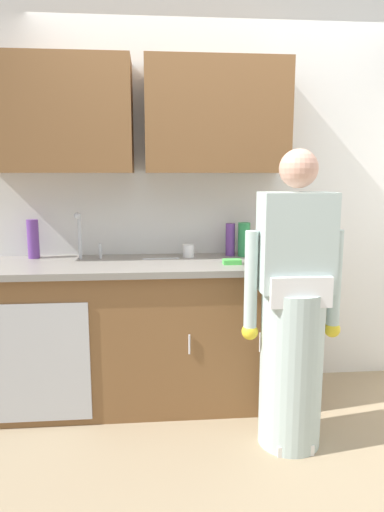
{
  "coord_description": "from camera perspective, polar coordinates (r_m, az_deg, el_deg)",
  "views": [
    {
      "loc": [
        -0.48,
        -2.22,
        1.49
      ],
      "look_at": [
        -0.24,
        0.55,
        1.0
      ],
      "focal_mm": 32.6,
      "sensor_mm": 36.0,
      "label": 1
    }
  ],
  "objects": [
    {
      "name": "bottle_soap",
      "position": [
        3.19,
        4.71,
        2.03
      ],
      "size": [
        0.06,
        0.06,
        0.22
      ],
      "primitive_type": "cylinder",
      "color": "#66388C",
      "rests_on": "countertop"
    },
    {
      "name": "sponge",
      "position": [
        2.9,
        4.92,
        -0.71
      ],
      "size": [
        0.11,
        0.07,
        0.03
      ],
      "primitive_type": "cube",
      "color": "#4CBF4C",
      "rests_on": "countertop"
    },
    {
      "name": "bottle_dish_liquid",
      "position": [
        3.22,
        9.53,
        2.16
      ],
      "size": [
        0.08,
        0.08,
        0.24
      ],
      "primitive_type": "cylinder",
      "color": "#E05933",
      "rests_on": "countertop"
    },
    {
      "name": "bottle_water_tall",
      "position": [
        3.17,
        6.39,
        2.03
      ],
      "size": [
        0.08,
        0.08,
        0.23
      ],
      "primitive_type": "cylinder",
      "color": "#2D8C4C",
      "rests_on": "countertop"
    },
    {
      "name": "sink",
      "position": [
        3.02,
        -13.14,
        -1.07
      ],
      "size": [
        0.5,
        0.36,
        0.35
      ],
      "color": "#B7BABF",
      "rests_on": "counter_cabinet"
    },
    {
      "name": "knife_on_counter",
      "position": [
        3.07,
        -3.83,
        -0.3
      ],
      "size": [
        0.24,
        0.03,
        0.01
      ],
      "primitive_type": "cube",
      "rotation": [
        0.0,
        0.0,
        3.15
      ],
      "color": "silver",
      "rests_on": "countertop"
    },
    {
      "name": "ground_plane",
      "position": [
        2.72,
        6.5,
        -23.31
      ],
      "size": [
        9.0,
        9.0,
        0.0
      ],
      "primitive_type": "plane",
      "color": "#998466"
    },
    {
      "name": "countertop",
      "position": [
        2.98,
        -6.29,
        -1.11
      ],
      "size": [
        1.96,
        0.66,
        0.04
      ],
      "primitive_type": "cube",
      "color": "gray",
      "rests_on": "counter_cabinet"
    },
    {
      "name": "kitchen_wall_with_uppers",
      "position": [
        3.24,
        1.05,
        9.71
      ],
      "size": [
        4.8,
        0.44,
        2.7
      ],
      "color": "silver",
      "rests_on": "ground"
    },
    {
      "name": "bottle_water_short",
      "position": [
        3.25,
        -18.91,
        1.99
      ],
      "size": [
        0.08,
        0.08,
        0.26
      ],
      "primitive_type": "cylinder",
      "color": "#66388C",
      "rests_on": "countertop"
    },
    {
      "name": "counter_cabinet",
      "position": [
        3.1,
        -6.18,
        -9.67
      ],
      "size": [
        1.9,
        0.62,
        0.9
      ],
      "color": "brown",
      "rests_on": "ground"
    },
    {
      "name": "person_at_sink",
      "position": [
        2.59,
        12.25,
        -8.18
      ],
      "size": [
        0.55,
        0.34,
        1.62
      ],
      "color": "white",
      "rests_on": "ground"
    },
    {
      "name": "cup_by_sink",
      "position": [
        3.13,
        -0.44,
        0.64
      ],
      "size": [
        0.08,
        0.08,
        0.09
      ],
      "primitive_type": "cylinder",
      "color": "white",
      "rests_on": "countertop"
    }
  ]
}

